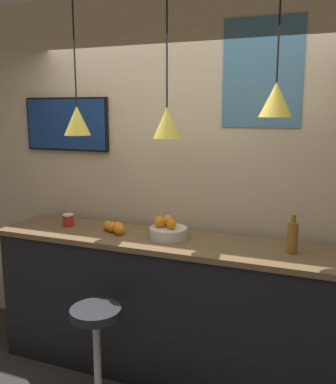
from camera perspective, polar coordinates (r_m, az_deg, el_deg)
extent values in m
cube|color=beige|center=(3.42, 2.48, 1.62)|extent=(8.00, 0.06, 2.90)
cube|color=black|center=(3.35, 0.00, -15.41)|extent=(2.65, 0.53, 1.03)
cube|color=brown|center=(3.15, 0.00, -6.63)|extent=(2.69, 0.57, 0.04)
cylinder|color=#B7B7BC|center=(3.14, -9.40, -21.26)|extent=(0.05, 0.05, 0.63)
cylinder|color=#232328|center=(2.97, -9.62, -15.57)|extent=(0.34, 0.34, 0.06)
cylinder|color=beige|center=(3.15, 0.05, -5.47)|extent=(0.28, 0.28, 0.08)
sphere|color=orange|center=(3.14, -1.16, -3.99)|extent=(0.08, 0.08, 0.08)
sphere|color=orange|center=(3.09, 0.45, -4.33)|extent=(0.07, 0.07, 0.07)
sphere|color=orange|center=(3.17, 0.02, -3.85)|extent=(0.08, 0.08, 0.08)
sphere|color=orange|center=(3.38, -8.01, -4.48)|extent=(0.08, 0.08, 0.08)
sphere|color=orange|center=(3.34, -7.14, -4.65)|extent=(0.08, 0.08, 0.08)
sphere|color=orange|center=(3.29, -6.73, -4.91)|extent=(0.07, 0.07, 0.07)
sphere|color=orange|center=(3.33, -7.50, -4.64)|extent=(0.08, 0.08, 0.08)
sphere|color=orange|center=(3.31, -6.70, -4.69)|extent=(0.09, 0.09, 0.09)
sphere|color=orange|center=(3.25, -6.52, -4.99)|extent=(0.08, 0.08, 0.08)
cylinder|color=olive|center=(2.94, 16.26, -5.87)|extent=(0.07, 0.07, 0.21)
cylinder|color=olive|center=(2.90, 16.40, -3.42)|extent=(0.03, 0.03, 0.05)
cylinder|color=red|center=(3.56, -13.15, -3.76)|extent=(0.08, 0.08, 0.09)
cylinder|color=white|center=(3.54, -13.19, -2.97)|extent=(0.09, 0.09, 0.01)
cylinder|color=black|center=(3.35, -12.38, 17.77)|extent=(0.01, 0.01, 0.77)
cone|color=yellow|center=(3.33, -12.03, 9.30)|extent=(0.20, 0.20, 0.22)
sphere|color=#F9EFCC|center=(3.33, -11.97, 7.76)|extent=(0.04, 0.04, 0.04)
cylinder|color=black|center=(3.01, -0.15, 18.69)|extent=(0.01, 0.01, 0.78)
cone|color=yellow|center=(2.98, -0.14, 9.20)|extent=(0.19, 0.19, 0.21)
sphere|color=#F9EFCC|center=(2.99, -0.14, 7.57)|extent=(0.04, 0.04, 0.04)
cylinder|color=black|center=(2.83, 14.60, 20.39)|extent=(0.01, 0.01, 0.63)
cone|color=yellow|center=(2.79, 14.18, 11.83)|extent=(0.21, 0.21, 0.21)
sphere|color=#F9EFCC|center=(2.79, 14.10, 10.07)|extent=(0.04, 0.04, 0.04)
cube|color=black|center=(3.83, -13.36, 8.78)|extent=(0.81, 0.04, 0.45)
cube|color=navy|center=(3.81, -13.53, 8.77)|extent=(0.78, 0.01, 0.42)
cube|color=teal|center=(3.20, 12.44, 15.23)|extent=(0.57, 0.01, 0.76)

